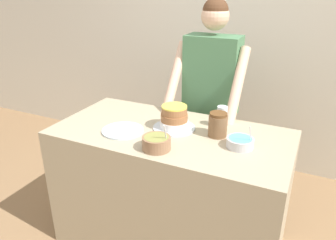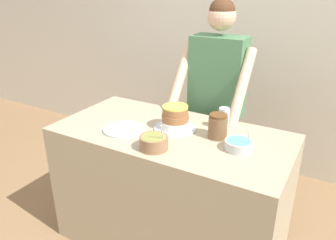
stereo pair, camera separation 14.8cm
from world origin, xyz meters
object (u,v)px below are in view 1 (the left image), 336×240
(ceramic_plate, at_px, (123,130))
(stoneware_jar, at_px, (218,125))
(frosting_bowl_olive, at_px, (156,142))
(frosting_bowl_blue, at_px, (240,142))
(drinking_glass, at_px, (222,117))
(person_baker, at_px, (211,89))
(cake, at_px, (174,119))

(ceramic_plate, distance_m, stoneware_jar, 0.63)
(frosting_bowl_olive, distance_m, ceramic_plate, 0.34)
(frosting_bowl_blue, bearing_deg, stoneware_jar, 152.01)
(frosting_bowl_olive, distance_m, stoneware_jar, 0.43)
(frosting_bowl_blue, xyz_separation_m, drinking_glass, (-0.19, 0.24, 0.04))
(person_baker, xyz_separation_m, drinking_glass, (0.22, -0.41, -0.05))
(drinking_glass, relative_size, stoneware_jar, 0.92)
(frosting_bowl_olive, height_order, drinking_glass, frosting_bowl_olive)
(cake, height_order, frosting_bowl_blue, cake)
(frosting_bowl_olive, bearing_deg, cake, 95.55)
(frosting_bowl_blue, distance_m, ceramic_plate, 0.77)
(drinking_glass, bearing_deg, cake, -149.50)
(frosting_bowl_blue, height_order, stoneware_jar, same)
(frosting_bowl_blue, relative_size, ceramic_plate, 0.59)
(drinking_glass, xyz_separation_m, stoneware_jar, (0.02, -0.15, 0.00))
(person_baker, relative_size, frosting_bowl_blue, 10.55)
(person_baker, height_order, stoneware_jar, person_baker)
(cake, xyz_separation_m, frosting_bowl_blue, (0.47, -0.08, -0.04))
(cake, relative_size, ceramic_plate, 1.03)
(frosting_bowl_blue, bearing_deg, drinking_glass, 127.79)
(person_baker, distance_m, cake, 0.58)
(ceramic_plate, xyz_separation_m, stoneware_jar, (0.59, 0.20, 0.07))
(frosting_bowl_blue, distance_m, drinking_glass, 0.31)
(person_baker, bearing_deg, ceramic_plate, -114.84)
(person_baker, distance_m, ceramic_plate, 0.85)
(ceramic_plate, bearing_deg, stoneware_jar, 19.02)
(stoneware_jar, bearing_deg, drinking_glass, 96.81)
(frosting_bowl_olive, relative_size, stoneware_jar, 1.11)
(frosting_bowl_blue, bearing_deg, ceramic_plate, -171.56)
(person_baker, height_order, cake, person_baker)
(ceramic_plate, bearing_deg, cake, 33.25)
(drinking_glass, height_order, stoneware_jar, stoneware_jar)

